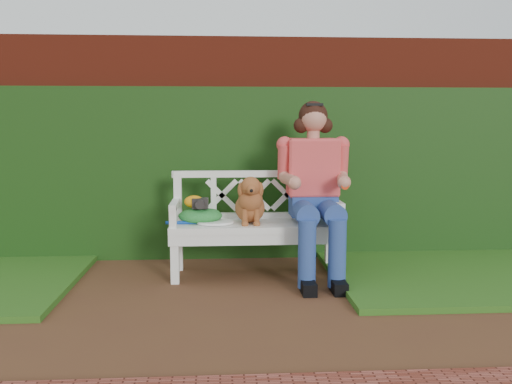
{
  "coord_description": "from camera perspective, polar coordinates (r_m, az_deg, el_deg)",
  "views": [
    {
      "loc": [
        0.14,
        -3.72,
        1.35
      ],
      "look_at": [
        0.44,
        0.98,
        0.75
      ],
      "focal_mm": 38.0,
      "sensor_mm": 36.0,
      "label": 1
    }
  ],
  "objects": [
    {
      "name": "camera_item",
      "position": [
        4.75,
        -5.89,
        -1.17
      ],
      "size": [
        0.14,
        0.11,
        0.09
      ],
      "primitive_type": "cube",
      "rotation": [
        0.0,
        0.0,
        -0.03
      ],
      "color": "black",
      "rests_on": "green_bag"
    },
    {
      "name": "brick_wall",
      "position": [
        5.63,
        -5.06,
        4.69
      ],
      "size": [
        10.0,
        0.3,
        2.2
      ],
      "primitive_type": "cube",
      "color": "maroon",
      "rests_on": "ground"
    },
    {
      "name": "ground",
      "position": [
        3.96,
        -5.59,
        -12.72
      ],
      "size": [
        60.0,
        60.0,
        0.0
      ],
      "primitive_type": "plane",
      "color": "#522F1D"
    },
    {
      "name": "grass_right",
      "position": [
        5.31,
        21.9,
        -7.73
      ],
      "size": [
        2.6,
        2.0,
        0.05
      ],
      "primitive_type": "cube",
      "color": "#2B5919",
      "rests_on": "ground"
    },
    {
      "name": "green_bag",
      "position": [
        4.79,
        -5.88,
        -2.45
      ],
      "size": [
        0.42,
        0.35,
        0.13
      ],
      "primitive_type": null,
      "rotation": [
        0.0,
        0.0,
        -0.14
      ],
      "color": "#126F22",
      "rests_on": "garden_bench"
    },
    {
      "name": "ivy_hedge",
      "position": [
        5.43,
        -5.09,
        1.95
      ],
      "size": [
        10.0,
        0.18,
        1.7
      ],
      "primitive_type": "cube",
      "color": "#193D0E",
      "rests_on": "ground"
    },
    {
      "name": "seated_woman",
      "position": [
        4.78,
        6.08,
        0.55
      ],
      "size": [
        0.98,
        1.09,
        1.59
      ],
      "primitive_type": null,
      "rotation": [
        0.0,
        0.0,
        -0.42
      ],
      "color": "#FF333C",
      "rests_on": "ground"
    },
    {
      "name": "tennis_racket",
      "position": [
        4.73,
        -4.68,
        -3.19
      ],
      "size": [
        0.65,
        0.36,
        0.03
      ],
      "primitive_type": null,
      "rotation": [
        0.0,
        0.0,
        -0.17
      ],
      "color": "white",
      "rests_on": "garden_bench"
    },
    {
      "name": "dog",
      "position": [
        4.72,
        -0.63,
        -0.75
      ],
      "size": [
        0.41,
        0.46,
        0.42
      ],
      "primitive_type": null,
      "rotation": [
        0.0,
        0.0,
        -0.38
      ],
      "color": "#B3562D",
      "rests_on": "garden_bench"
    },
    {
      "name": "baseball_glove",
      "position": [
        4.78,
        -6.53,
        -1.02
      ],
      "size": [
        0.19,
        0.15,
        0.11
      ],
      "primitive_type": "ellipsoid",
      "rotation": [
        0.0,
        0.0,
        0.16
      ],
      "color": "orange",
      "rests_on": "green_bag"
    },
    {
      "name": "garden_bench",
      "position": [
        4.84,
        0.0,
        -6.0
      ],
      "size": [
        1.64,
        0.79,
        0.48
      ],
      "primitive_type": null,
      "rotation": [
        0.0,
        0.0,
        0.12
      ],
      "color": "white",
      "rests_on": "ground"
    }
  ]
}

